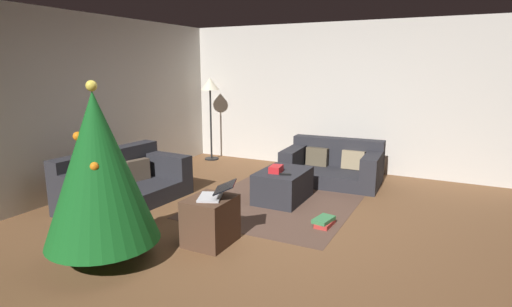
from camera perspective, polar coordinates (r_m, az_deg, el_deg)
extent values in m
plane|color=brown|center=(4.83, 2.58, -10.41)|extent=(6.40, 6.40, 0.00)
cube|color=beige|center=(6.44, -23.87, 6.23)|extent=(6.40, 0.12, 2.60)
cube|color=beige|center=(7.45, 12.74, 7.64)|extent=(0.12, 6.40, 2.60)
cube|color=#26262B|center=(5.86, -17.57, -5.64)|extent=(1.75, 1.03, 0.23)
cube|color=#26262B|center=(6.02, -20.00, -1.78)|extent=(1.71, 0.34, 0.49)
cube|color=#26262B|center=(6.27, -12.85, -1.52)|extent=(0.30, 0.94, 0.33)
cube|color=#26262B|center=(5.34, -23.53, -4.63)|extent=(0.30, 0.94, 0.33)
cube|color=brown|center=(6.11, -16.31, -2.23)|extent=(0.38, 0.21, 0.30)
cube|color=#372D24|center=(5.68, -21.25, -3.65)|extent=(0.37, 0.17, 0.31)
cube|color=#26262B|center=(6.70, 10.56, -3.12)|extent=(1.06, 1.55, 0.22)
cube|color=#26262B|center=(6.97, 11.39, 0.29)|extent=(0.31, 1.51, 0.45)
cube|color=#26262B|center=(6.52, 16.04, -1.40)|extent=(1.00, 0.29, 0.31)
cube|color=#26262B|center=(6.80, 5.49, -0.44)|extent=(1.00, 0.29, 0.31)
cube|color=#8C7A5B|center=(6.74, 13.47, -0.89)|extent=(0.16, 0.36, 0.31)
cube|color=brown|center=(6.87, 8.55, -0.44)|extent=(0.13, 0.36, 0.30)
cube|color=#26262B|center=(5.72, 3.80, -4.49)|extent=(0.85, 0.60, 0.43)
cube|color=red|center=(5.56, 2.82, -2.18)|extent=(0.25, 0.18, 0.09)
cube|color=black|center=(5.43, 4.08, -2.92)|extent=(0.11, 0.17, 0.02)
cylinder|color=brown|center=(4.30, -20.35, -12.60)|extent=(0.10, 0.10, 0.21)
cone|color=#145A1E|center=(4.04, -21.21, -1.94)|extent=(1.06, 1.06, 1.43)
sphere|color=yellow|center=(4.54, -22.73, -7.13)|extent=(0.05, 0.05, 0.05)
sphere|color=red|center=(4.16, -19.78, 0.60)|extent=(0.07, 0.07, 0.07)
sphere|color=orange|center=(4.24, -23.23, -1.33)|extent=(0.08, 0.08, 0.08)
sphere|color=yellow|center=(4.23, -22.50, -0.86)|extent=(0.06, 0.06, 0.06)
sphere|color=red|center=(4.10, -22.66, 2.18)|extent=(0.06, 0.06, 0.06)
sphere|color=orange|center=(3.81, -21.68, -1.68)|extent=(0.08, 0.08, 0.08)
sphere|color=#2699E5|center=(4.11, -19.77, 1.22)|extent=(0.06, 0.06, 0.06)
sphere|color=orange|center=(3.99, -23.70, 2.23)|extent=(0.09, 0.09, 0.09)
sphere|color=yellow|center=(3.86, -23.79, -9.31)|extent=(0.06, 0.06, 0.06)
sphere|color=green|center=(4.27, -20.17, -1.15)|extent=(0.07, 0.07, 0.07)
sphere|color=#F2D84C|center=(3.94, -22.06, 8.79)|extent=(0.10, 0.10, 0.10)
cube|color=#4C3323|center=(4.38, -6.37, -9.33)|extent=(0.52, 0.44, 0.50)
cube|color=silver|center=(4.30, -6.45, -6.08)|extent=(0.39, 0.34, 0.02)
cube|color=black|center=(4.24, -4.37, -4.69)|extent=(0.38, 0.32, 0.10)
cube|color=#B7332D|center=(4.94, 9.61, -9.68)|extent=(0.31, 0.18, 0.05)
cube|color=#387A47|center=(4.93, 9.46, -9.11)|extent=(0.32, 0.22, 0.05)
cylinder|color=black|center=(8.29, -6.23, -0.72)|extent=(0.28, 0.28, 0.02)
cylinder|color=black|center=(8.16, -6.34, 3.96)|extent=(0.04, 0.04, 1.39)
cone|color=beige|center=(8.09, -6.47, 9.69)|extent=(0.36, 0.36, 0.24)
cube|color=brown|center=(5.78, 3.77, -6.50)|extent=(2.60, 2.00, 0.01)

